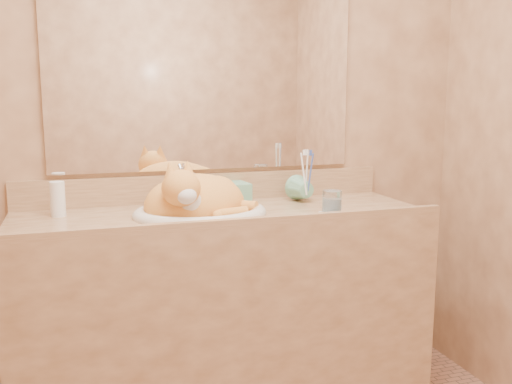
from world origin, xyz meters
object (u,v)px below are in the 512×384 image
object	(u,v)px
water_glass	(332,202)
vanity_counter	(223,315)
sink_basin	(200,195)
soap_dispenser	(243,182)
toothbrush_cup	(307,192)
cat	(195,197)

from	to	relation	value
water_glass	vanity_counter	bearing A→B (deg)	154.55
vanity_counter	water_glass	size ratio (longest dim) A/B	18.57
vanity_counter	sink_basin	distance (m)	0.51
soap_dispenser	toothbrush_cup	world-z (taller)	soap_dispenser
sink_basin	toothbrush_cup	xyz separation A→B (m)	(0.48, 0.09, -0.03)
vanity_counter	toothbrush_cup	bearing A→B (deg)	10.80
sink_basin	water_glass	xyz separation A→B (m)	(0.48, -0.16, -0.03)
vanity_counter	soap_dispenser	bearing A→B (deg)	44.78
vanity_counter	soap_dispenser	distance (m)	0.55
soap_dispenser	water_glass	xyz separation A→B (m)	(0.26, -0.30, -0.04)
toothbrush_cup	soap_dispenser	bearing A→B (deg)	170.50
soap_dispenser	water_glass	bearing A→B (deg)	-55.00
cat	water_glass	distance (m)	0.52
vanity_counter	cat	size ratio (longest dim) A/B	3.87
water_glass	toothbrush_cup	bearing A→B (deg)	88.78
sink_basin	water_glass	world-z (taller)	sink_basin
vanity_counter	water_glass	bearing A→B (deg)	-25.45
cat	toothbrush_cup	bearing A→B (deg)	-7.99
sink_basin	water_glass	distance (m)	0.50
cat	soap_dispenser	xyz separation A→B (m)	(0.23, 0.12, 0.03)
cat	sink_basin	bearing A→B (deg)	-55.91
sink_basin	cat	bearing A→B (deg)	139.42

